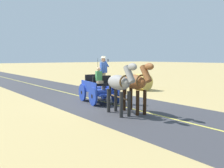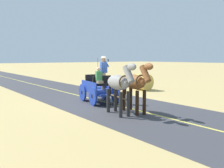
# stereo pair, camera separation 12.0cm
# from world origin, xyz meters

# --- Properties ---
(ground_plane) EXTENTS (200.00, 200.00, 0.00)m
(ground_plane) POSITION_xyz_m (0.00, 0.00, 0.00)
(ground_plane) COLOR tan
(road_surface) EXTENTS (5.44, 160.00, 0.01)m
(road_surface) POSITION_xyz_m (0.00, 0.00, 0.00)
(road_surface) COLOR #38383D
(road_surface) RESTS_ON ground
(road_centre_stripe) EXTENTS (0.12, 160.00, 0.00)m
(road_centre_stripe) POSITION_xyz_m (0.00, 0.00, 0.01)
(road_centre_stripe) COLOR #DBCC4C
(road_centre_stripe) RESTS_ON road_surface
(horse_drawn_carriage) EXTENTS (1.84, 4.51, 2.50)m
(horse_drawn_carriage) POSITION_xyz_m (0.24, -0.01, 0.82)
(horse_drawn_carriage) COLOR #1E3899
(horse_drawn_carriage) RESTS_ON ground
(horse_near_side) EXTENTS (0.81, 2.15, 2.21)m
(horse_near_side) POSITION_xyz_m (0.42, 3.04, 1.32)
(horse_near_side) COLOR brown
(horse_near_side) RESTS_ON ground
(horse_off_side) EXTENTS (0.79, 2.15, 2.21)m
(horse_off_side) POSITION_xyz_m (1.20, 2.89, 1.32)
(horse_off_side) COLOR gray
(horse_off_side) RESTS_ON ground
(hay_bale) EXTENTS (1.21, 1.11, 1.20)m
(hay_bale) POSITION_xyz_m (-5.21, -2.23, 0.60)
(hay_bale) COLOR gold
(hay_bale) RESTS_ON ground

